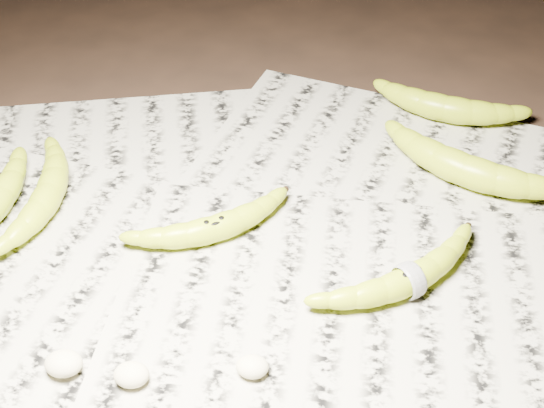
# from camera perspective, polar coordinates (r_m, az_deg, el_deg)

# --- Properties ---
(ground) EXTENTS (3.00, 3.00, 0.00)m
(ground) POSITION_cam_1_polar(r_m,az_deg,el_deg) (0.85, -1.87, -3.87)
(ground) COLOR black
(ground) RESTS_ON ground
(newspaper_patch) EXTENTS (0.90, 0.70, 0.01)m
(newspaper_patch) POSITION_cam_1_polar(r_m,az_deg,el_deg) (0.86, -2.94, -3.18)
(newspaper_patch) COLOR #A4A18D
(newspaper_patch) RESTS_ON ground
(banana_left_b) EXTENTS (0.06, 0.18, 0.03)m
(banana_left_b) POSITION_cam_1_polar(r_m,az_deg,el_deg) (0.93, -16.48, 0.97)
(banana_left_b) COLOR #B4BC17
(banana_left_b) RESTS_ON newspaper_patch
(banana_center) EXTENTS (0.18, 0.13, 0.03)m
(banana_center) POSITION_cam_1_polar(r_m,az_deg,el_deg) (0.85, -4.41, -1.68)
(banana_center) COLOR #B4BC17
(banana_center) RESTS_ON newspaper_patch
(banana_taped) EXTENTS (0.18, 0.15, 0.03)m
(banana_taped) POSITION_cam_1_polar(r_m,az_deg,el_deg) (0.80, 10.29, -5.50)
(banana_taped) COLOR #B4BC17
(banana_taped) RESTS_ON newspaper_patch
(banana_upper_a) EXTENTS (0.22, 0.16, 0.04)m
(banana_upper_a) POSITION_cam_1_polar(r_m,az_deg,el_deg) (0.95, 14.39, 2.68)
(banana_upper_a) COLOR #B4BC17
(banana_upper_a) RESTS_ON newspaper_patch
(banana_upper_b) EXTENTS (0.19, 0.11, 0.04)m
(banana_upper_b) POSITION_cam_1_polar(r_m,az_deg,el_deg) (1.07, 12.96, 7.19)
(banana_upper_b) COLOR #B4BC17
(banana_upper_b) RESTS_ON newspaper_patch
(measuring_tape) EXTENTS (0.03, 0.04, 0.04)m
(measuring_tape) POSITION_cam_1_polar(r_m,az_deg,el_deg) (0.80, 10.29, -5.50)
(measuring_tape) COLOR white
(measuring_tape) RESTS_ON newspaper_patch
(flesh_chunk_a) EXTENTS (0.04, 0.03, 0.02)m
(flesh_chunk_a) POSITION_cam_1_polar(r_m,az_deg,el_deg) (0.75, -15.47, -11.31)
(flesh_chunk_a) COLOR beige
(flesh_chunk_a) RESTS_ON newspaper_patch
(flesh_chunk_b) EXTENTS (0.03, 0.03, 0.02)m
(flesh_chunk_b) POSITION_cam_1_polar(r_m,az_deg,el_deg) (0.73, -10.57, -12.34)
(flesh_chunk_b) COLOR beige
(flesh_chunk_b) RESTS_ON newspaper_patch
(flesh_chunk_c) EXTENTS (0.03, 0.03, 0.02)m
(flesh_chunk_c) POSITION_cam_1_polar(r_m,az_deg,el_deg) (0.73, -1.50, -11.96)
(flesh_chunk_c) COLOR beige
(flesh_chunk_c) RESTS_ON newspaper_patch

